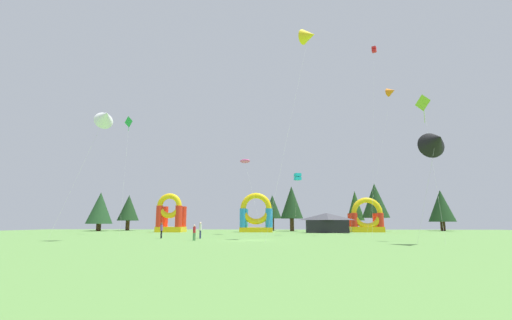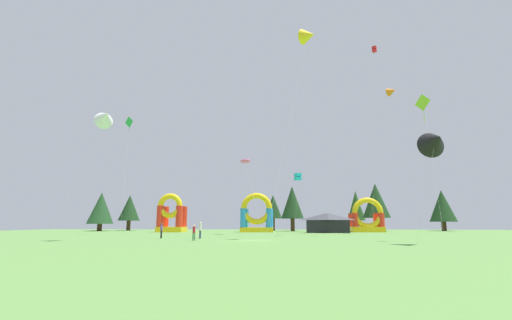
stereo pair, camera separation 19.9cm
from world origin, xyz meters
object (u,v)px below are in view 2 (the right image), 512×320
(kite_yellow_delta, at_px, (308,36))
(inflatable_orange_dome, at_px, (171,217))
(kite_cyan_box, at_px, (298,177))
(person_midfield, at_px, (161,229))
(kite_orange_delta, at_px, (392,91))
(inflatable_blue_arch, at_px, (367,220))
(kite_white_delta, at_px, (105,117))
(inflatable_red_slide, at_px, (257,218))
(kite_black_delta, at_px, (435,141))
(kite_green_diamond, at_px, (130,123))
(person_far_side, at_px, (200,229))
(kite_red_box, at_px, (374,50))
(person_near_camera, at_px, (194,231))
(kite_pink_parafoil, at_px, (245,161))
(festival_tent, at_px, (327,223))
(kite_lime_diamond, at_px, (424,104))

(kite_yellow_delta, distance_m, inflatable_orange_dome, 43.57)
(kite_cyan_box, distance_m, person_midfield, 21.04)
(kite_orange_delta, distance_m, inflatable_blue_arch, 24.25)
(kite_white_delta, relative_size, inflatable_blue_arch, 2.09)
(kite_orange_delta, xyz_separation_m, inflatable_red_slide, (-24.19, 7.97, -21.76))
(kite_black_delta, distance_m, kite_yellow_delta, 19.12)
(inflatable_red_slide, bearing_deg, kite_green_diamond, -143.58)
(person_far_side, distance_m, inflatable_red_slide, 28.95)
(kite_red_box, distance_m, person_near_camera, 37.21)
(person_midfield, xyz_separation_m, inflatable_red_slide, (9.33, 28.17, 1.69))
(kite_white_delta, height_order, kite_pink_parafoil, kite_white_delta)
(kite_green_diamond, xyz_separation_m, kite_pink_parafoil, (18.62, 0.77, -6.28))
(kite_yellow_delta, distance_m, kite_orange_delta, 28.40)
(kite_cyan_box, bearing_deg, kite_orange_delta, 27.74)
(kite_white_delta, xyz_separation_m, inflatable_red_slide, (13.58, 34.83, -9.67))
(kite_cyan_box, xyz_separation_m, person_midfield, (-16.28, -11.13, -7.30))
(inflatable_red_slide, height_order, festival_tent, inflatable_red_slide)
(inflatable_blue_arch, relative_size, festival_tent, 0.90)
(inflatable_orange_dome, bearing_deg, festival_tent, -6.50)
(kite_pink_parafoil, xyz_separation_m, person_far_side, (-3.72, -14.75, -10.23))
(kite_green_diamond, xyz_separation_m, inflatable_blue_arch, (40.57, 15.54, -15.37))
(person_near_camera, bearing_deg, kite_pink_parafoil, 67.57)
(kite_cyan_box, bearing_deg, person_midfield, -145.64)
(kite_black_delta, relative_size, kite_orange_delta, 0.38)
(person_near_camera, bearing_deg, inflatable_orange_dome, 97.34)
(inflatable_blue_arch, bearing_deg, inflatable_orange_dome, -177.41)
(kite_black_delta, distance_m, kite_green_diamond, 45.29)
(person_midfield, distance_m, inflatable_orange_dome, 28.45)
(kite_lime_diamond, height_order, inflatable_blue_arch, kite_lime_diamond)
(kite_green_diamond, xyz_separation_m, person_midfield, (10.35, -13.65, -16.55))
(kite_orange_delta, bearing_deg, kite_yellow_delta, -125.68)
(person_midfield, distance_m, person_near_camera, 7.17)
(kite_orange_delta, bearing_deg, kite_red_box, -117.45)
(kite_yellow_delta, relative_size, kite_lime_diamond, 1.68)
(kite_green_diamond, distance_m, inflatable_orange_dome, 20.53)
(person_far_side, bearing_deg, inflatable_orange_dome, 31.78)
(kite_orange_delta, bearing_deg, inflatable_red_slide, 161.75)
(kite_red_box, height_order, kite_green_diamond, kite_red_box)
(kite_pink_parafoil, distance_m, inflatable_red_slide, 16.24)
(kite_lime_diamond, bearing_deg, inflatable_orange_dome, 136.69)
(kite_green_diamond, bearing_deg, inflatable_blue_arch, 20.96)
(kite_yellow_delta, height_order, inflatable_orange_dome, kite_yellow_delta)
(kite_cyan_box, bearing_deg, kite_yellow_delta, -87.15)
(person_near_camera, bearing_deg, kite_white_delta, 176.33)
(kite_cyan_box, xyz_separation_m, kite_pink_parafoil, (-8.01, 3.28, 2.96))
(kite_black_delta, bearing_deg, inflatable_orange_dome, 130.84)
(person_midfield, bearing_deg, kite_red_box, -67.15)
(kite_orange_delta, relative_size, inflatable_red_slide, 3.44)
(kite_black_delta, height_order, kite_green_diamond, kite_green_diamond)
(person_near_camera, xyz_separation_m, inflatable_orange_dome, (-12.01, 32.68, 1.88))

